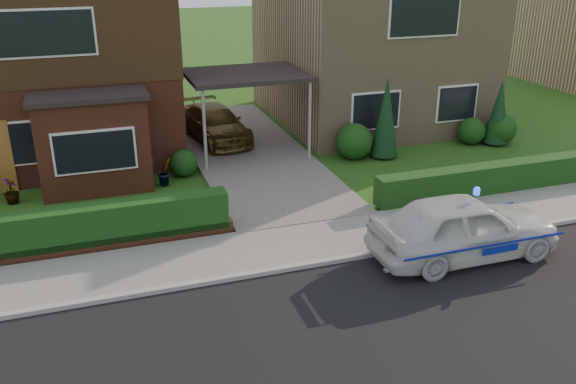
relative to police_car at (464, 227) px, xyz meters
name	(u,v)px	position (x,y,z in m)	size (l,w,h in m)	color
ground	(407,339)	(-2.70, -2.40, -0.74)	(120.00, 120.00, 0.00)	#244C14
road	(407,339)	(-2.70, -2.40, -0.74)	(60.00, 6.00, 0.02)	black
kerb	(341,259)	(-2.70, 0.65, -0.68)	(60.00, 0.16, 0.12)	#9E9993
sidewalk	(323,240)	(-2.70, 1.70, -0.69)	(60.00, 2.00, 0.10)	slate
driveway	(248,152)	(-2.70, 8.60, -0.68)	(3.80, 12.00, 0.12)	#666059
house_left	(52,36)	(-8.49, 11.50, 3.07)	(7.50, 9.53, 7.25)	brown
house_right	(369,25)	(3.10, 11.59, 2.92)	(7.50, 8.06, 7.25)	tan
carport_link	(246,76)	(-2.70, 8.55, 1.91)	(3.80, 3.00, 2.77)	black
dwarf_wall	(68,249)	(-8.50, 2.90, -0.56)	(7.70, 0.25, 0.36)	brown
hedge_left	(69,253)	(-8.50, 3.05, -0.74)	(7.50, 0.55, 0.90)	black
hedge_right	(495,193)	(3.10, 2.95, -0.74)	(7.50, 0.55, 0.80)	black
shrub_left_mid	(130,165)	(-6.70, 6.90, -0.08)	(1.32, 1.32, 1.32)	black
shrub_left_near	(184,163)	(-5.10, 7.20, -0.32)	(0.84, 0.84, 0.84)	black
shrub_right_near	(354,141)	(0.50, 7.00, -0.14)	(1.20, 1.20, 1.20)	black
shrub_right_mid	(472,131)	(5.10, 7.10, -0.26)	(0.96, 0.96, 0.96)	black
shrub_right_far	(501,129)	(6.10, 6.80, -0.20)	(1.08, 1.08, 1.08)	black
conifer_a	(386,120)	(1.50, 6.80, 0.56)	(0.90, 0.90, 2.60)	black
conifer_b	(498,114)	(5.90, 6.80, 0.36)	(0.90, 0.90, 2.20)	black
police_car	(464,227)	(0.00, 0.00, 0.00)	(4.00, 4.36, 1.65)	silver
driveway_car	(215,124)	(-3.44, 10.19, -0.04)	(1.63, 4.00, 1.16)	brown
potted_plant_a	(94,182)	(-7.76, 6.60, -0.37)	(0.39, 0.26, 0.73)	gray
potted_plant_b	(165,172)	(-5.76, 6.60, -0.33)	(0.45, 0.36, 0.82)	gray
potted_plant_c	(11,191)	(-9.95, 6.60, -0.39)	(0.40, 0.40, 0.71)	gray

